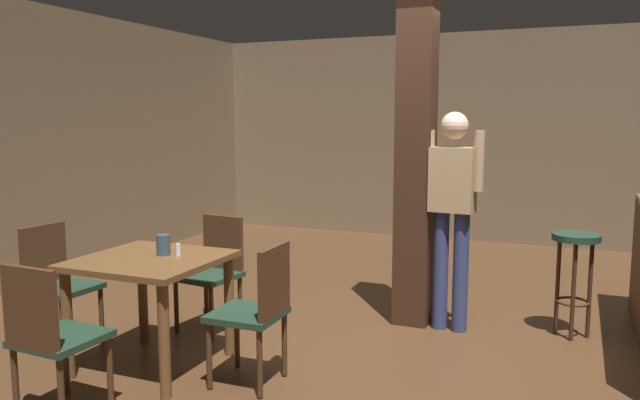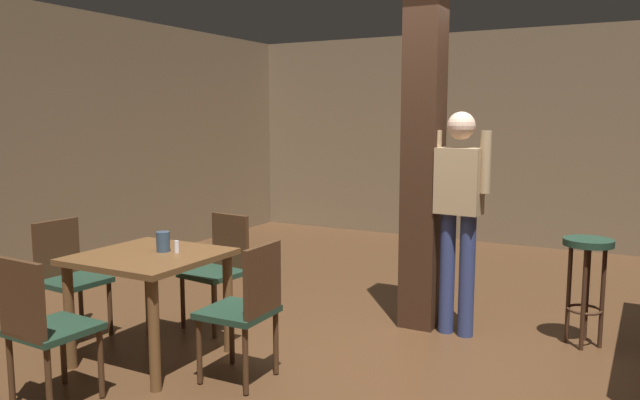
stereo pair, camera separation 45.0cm
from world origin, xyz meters
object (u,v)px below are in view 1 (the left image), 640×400
(dining_table, at_px, (151,277))
(bar_stool_near, at_px, (575,260))
(standing_person, at_px, (452,205))
(salt_shaker, at_px, (178,250))
(chair_north, at_px, (214,267))
(napkin_cup, at_px, (163,245))
(chair_west, at_px, (56,279))
(chair_south, at_px, (50,333))
(chair_east, at_px, (258,307))

(dining_table, relative_size, bar_stool_near, 1.11)
(bar_stool_near, bearing_deg, standing_person, -166.74)
(salt_shaker, bearing_deg, chair_north, 102.64)
(dining_table, height_order, napkin_cup, napkin_cup)
(dining_table, distance_m, chair_west, 0.88)
(salt_shaker, distance_m, standing_person, 2.11)
(dining_table, distance_m, chair_north, 0.81)
(bar_stool_near, bearing_deg, chair_west, -154.24)
(dining_table, bearing_deg, salt_shaker, 39.56)
(chair_west, height_order, chair_north, same)
(chair_south, bearing_deg, salt_shaker, 80.06)
(bar_stool_near, bearing_deg, salt_shaker, -147.07)
(chair_south, relative_size, salt_shaker, 10.82)
(standing_person, bearing_deg, chair_north, -157.74)
(chair_north, height_order, bar_stool_near, chair_north)
(chair_north, distance_m, napkin_cup, 0.77)
(chair_south, bearing_deg, bar_stool_near, 44.14)
(chair_west, relative_size, salt_shaker, 10.82)
(dining_table, relative_size, chair_south, 1.00)
(napkin_cup, relative_size, standing_person, 0.08)
(salt_shaker, xyz_separation_m, bar_stool_near, (2.48, 1.60, -0.19))
(chair_north, xyz_separation_m, napkin_cup, (0.05, -0.71, 0.32))
(salt_shaker, relative_size, bar_stool_near, 0.10)
(chair_north, relative_size, chair_east, 1.00)
(chair_west, height_order, salt_shaker, chair_west)
(chair_east, distance_m, standing_person, 1.82)
(bar_stool_near, bearing_deg, chair_north, -160.73)
(chair_east, height_order, standing_person, standing_person)
(chair_west, height_order, chair_east, same)
(chair_west, relative_size, chair_east, 1.00)
(chair_east, bearing_deg, standing_person, 58.69)
(chair_north, xyz_separation_m, standing_person, (1.73, 0.71, 0.50))
(chair_west, bearing_deg, chair_south, -46.12)
(dining_table, distance_m, standing_person, 2.31)
(napkin_cup, relative_size, salt_shaker, 1.70)
(napkin_cup, bearing_deg, salt_shaker, 11.73)
(chair_west, distance_m, chair_south, 1.22)
(standing_person, bearing_deg, chair_east, -121.31)
(chair_east, relative_size, salt_shaker, 10.82)
(dining_table, bearing_deg, napkin_cup, 67.87)
(chair_west, bearing_deg, bar_stool_near, 25.76)
(standing_person, bearing_deg, dining_table, -138.67)
(dining_table, xyz_separation_m, standing_person, (1.71, 1.51, 0.38))
(standing_person, bearing_deg, napkin_cup, -139.87)
(napkin_cup, xyz_separation_m, salt_shaker, (0.10, 0.02, -0.03))
(chair_south, xyz_separation_m, napkin_cup, (0.07, 0.94, 0.32))
(dining_table, height_order, standing_person, standing_person)
(chair_south, xyz_separation_m, salt_shaker, (0.17, 0.96, 0.29))
(dining_table, bearing_deg, chair_east, 0.60)
(salt_shaker, bearing_deg, napkin_cup, -168.27)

